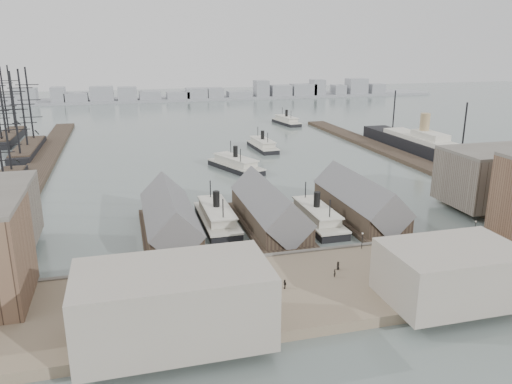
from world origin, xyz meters
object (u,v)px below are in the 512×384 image
object	(u,v)px
tram	(466,253)
horse_cart_right	(424,266)
horse_cart_left	(121,293)
horse_cart_center	(235,276)
ocean_steamer	(423,145)
ferry_docked_west	(217,217)

from	to	relation	value
tram	horse_cart_right	size ratio (longest dim) A/B	2.09
tram	horse_cart_left	xyz separation A→B (m)	(-71.79, 2.88, -0.91)
tram	horse_cart_center	bearing A→B (deg)	-176.20
ocean_steamer	horse_cart_left	xyz separation A→B (m)	(-130.28, -103.64, -1.00)
tram	horse_cart_right	xyz separation A→B (m)	(-11.24, -1.70, -0.96)
ocean_steamer	tram	distance (m)	121.52
ocean_steamer	tram	world-z (taller)	ocean_steamer
ocean_steamer	horse_cart_right	world-z (taller)	ocean_steamer
ferry_docked_west	horse_cart_right	world-z (taller)	ferry_docked_west
tram	horse_cart_center	world-z (taller)	tram
ferry_docked_west	ocean_steamer	xyz separation A→B (m)	(105.00, 65.35, 1.50)
ferry_docked_west	horse_cart_center	world-z (taller)	ferry_docked_west
ocean_steamer	horse_cart_left	size ratio (longest dim) A/B	20.01
tram	horse_cart_right	world-z (taller)	tram
ferry_docked_west	horse_cart_right	distance (m)	55.51
horse_cart_right	horse_cart_left	bearing A→B (deg)	77.35
ferry_docked_west	horse_cart_right	bearing A→B (deg)	-50.55
ferry_docked_west	tram	size ratio (longest dim) A/B	2.83
horse_cart_right	tram	bearing A→B (deg)	-89.74
horse_cart_left	horse_cart_right	world-z (taller)	horse_cart_left
ocean_steamer	horse_cart_right	distance (m)	128.74
ferry_docked_west	horse_cart_left	distance (m)	45.88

